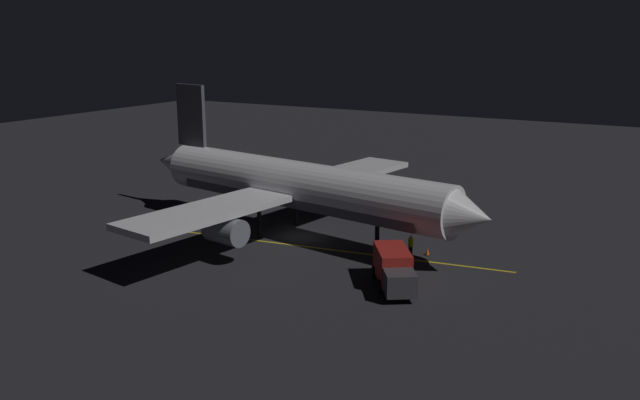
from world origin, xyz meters
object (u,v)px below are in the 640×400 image
traffic_cone_near_right (428,252)px  catering_truck (373,198)px  ground_crew_worker (411,246)px  airliner (294,186)px  baggage_truck (394,269)px  traffic_cone_near_left (394,250)px

traffic_cone_near_right → catering_truck: bearing=-136.9°
ground_crew_worker → airliner: bearing=-91.9°
baggage_truck → traffic_cone_near_right: (-7.62, -0.34, -1.06)m
airliner → traffic_cone_near_left: bearing=89.7°
airliner → catering_truck: bearing=167.0°
catering_truck → ground_crew_worker: (11.11, 8.37, -0.44)m
traffic_cone_near_left → traffic_cone_near_right: same height
baggage_truck → catering_truck: catering_truck is taller
ground_crew_worker → traffic_cone_near_left: size_ratio=3.16×
baggage_truck → traffic_cone_near_right: 7.71m
airliner → ground_crew_worker: (0.35, 10.85, -3.46)m
catering_truck → traffic_cone_near_right: 13.78m
airliner → traffic_cone_near_left: 10.20m
baggage_truck → traffic_cone_near_right: baggage_truck is taller
traffic_cone_near_left → ground_crew_worker: bearing=78.9°
ground_crew_worker → traffic_cone_near_left: ground_crew_worker is taller
baggage_truck → traffic_cone_near_left: bearing=-157.3°
ground_crew_worker → traffic_cone_near_right: (-1.07, 1.01, -0.64)m
baggage_truck → catering_truck: size_ratio=0.99×
baggage_truck → traffic_cone_near_left: size_ratio=10.74×
airliner → traffic_cone_near_right: airliner is taller
airliner → traffic_cone_near_left: (0.06, 9.34, -4.10)m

